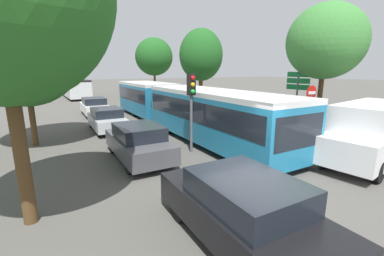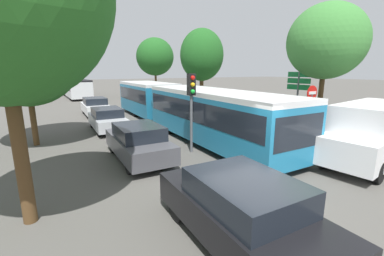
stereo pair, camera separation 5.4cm
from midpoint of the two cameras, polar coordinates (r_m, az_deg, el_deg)
ground_plane at (r=7.64m, az=15.04°, el=-15.30°), size 200.00×200.00×0.00m
articulated_bus at (r=15.68m, az=-2.80°, el=5.27°), size 2.83×17.48×2.59m
city_bus_rear at (r=37.55m, az=-24.48°, el=8.33°), size 2.95×11.05×2.36m
queued_car_black at (r=5.57m, az=11.28°, el=-17.51°), size 1.82×4.29×1.49m
queued_car_graphite at (r=10.48m, az=-11.65°, el=-3.07°), size 1.75×4.13×1.44m
queued_car_silver at (r=16.02m, az=-18.21°, el=1.88°), size 1.66×3.92×1.36m
queued_car_white at (r=21.85m, az=-20.63°, el=4.53°), size 1.72×4.06×1.41m
white_van at (r=11.93m, az=35.25°, el=-0.72°), size 5.26×2.78×2.31m
traffic_light at (r=10.85m, az=0.03°, el=7.26°), size 0.34×0.37×3.40m
no_entry_sign at (r=13.74m, az=24.99°, el=4.63°), size 0.70×0.08×2.82m
direction_sign_post at (r=15.40m, az=22.60°, el=8.19°), size 0.15×1.40×3.60m
tree_left_mid at (r=14.18m, az=-33.03°, el=15.04°), size 5.19×5.19×7.58m
tree_right_near at (r=15.15m, az=27.80°, el=16.58°), size 3.82×3.82×6.79m
tree_right_mid at (r=24.51m, az=2.09°, el=15.60°), size 3.99×3.99×7.24m
tree_right_far at (r=34.46m, az=-8.13°, el=15.19°), size 4.76×4.76×7.56m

